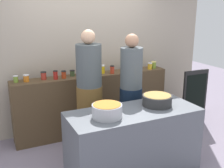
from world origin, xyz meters
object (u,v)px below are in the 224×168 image
at_px(preserve_jar_4, 64,75).
at_px(preserve_jar_11, 150,66).
at_px(preserve_jar_6, 80,71).
at_px(chalkboard_sign, 195,98).
at_px(preserve_jar_9, 124,67).
at_px(preserve_jar_0, 16,79).
at_px(preserve_jar_3, 56,75).
at_px(preserve_jar_5, 72,73).
at_px(preserve_jar_10, 131,68).
at_px(preserve_jar_2, 44,76).
at_px(cook_with_tongs, 90,97).
at_px(cook_in_cap, 131,98).
at_px(preserve_jar_7, 102,69).
at_px(preserve_jar_12, 154,65).
at_px(cooking_pot_left, 107,111).
at_px(cooking_pot_center, 157,100).
at_px(preserve_jar_8, 112,70).
at_px(preserve_jar_1, 26,78).

distance_m(preserve_jar_4, preserve_jar_11, 1.60).
relative_size(preserve_jar_6, chalkboard_sign, 0.13).
bearing_deg(preserve_jar_9, preserve_jar_0, 179.22).
xyz_separation_m(preserve_jar_0, preserve_jar_3, (0.59, -0.07, 0.02)).
bearing_deg(preserve_jar_4, preserve_jar_5, 26.83).
xyz_separation_m(preserve_jar_5, preserve_jar_10, (1.05, -0.10, 0.01)).
bearing_deg(preserve_jar_4, preserve_jar_2, 168.15).
xyz_separation_m(preserve_jar_6, cook_with_tongs, (-0.07, -0.60, -0.26)).
xyz_separation_m(preserve_jar_0, preserve_jar_4, (0.72, -0.07, 0.01)).
bearing_deg(cook_in_cap, preserve_jar_7, 97.37).
xyz_separation_m(preserve_jar_2, preserve_jar_12, (2.01, -0.06, 0.00)).
xyz_separation_m(preserve_jar_4, cooking_pot_left, (0.12, -1.40, -0.14)).
height_order(preserve_jar_0, cooking_pot_center, preserve_jar_0).
distance_m(preserve_jar_9, cook_with_tongs, 1.07).
bearing_deg(preserve_jar_12, preserve_jar_10, -177.74).
bearing_deg(cook_with_tongs, preserve_jar_8, 39.04).
height_order(preserve_jar_2, cooking_pot_left, preserve_jar_2).
relative_size(preserve_jar_1, preserve_jar_10, 0.87).
bearing_deg(preserve_jar_4, cook_in_cap, -43.98).
xyz_separation_m(preserve_jar_12, chalkboard_sign, (0.58, -0.51, -0.57)).
distance_m(preserve_jar_6, chalkboard_sign, 2.15).
bearing_deg(preserve_jar_12, cooking_pot_center, -121.75).
relative_size(preserve_jar_12, cooking_pot_center, 0.33).
height_order(preserve_jar_0, cook_with_tongs, cook_with_tongs).
relative_size(preserve_jar_1, cooking_pot_left, 0.31).
distance_m(preserve_jar_2, preserve_jar_6, 0.61).
distance_m(preserve_jar_0, preserve_jar_1, 0.15).
bearing_deg(preserve_jar_7, preserve_jar_2, 179.41).
bearing_deg(preserve_jar_11, preserve_jar_12, 18.02).
distance_m(preserve_jar_5, chalkboard_sign, 2.27).
relative_size(cooking_pot_center, chalkboard_sign, 0.38).
distance_m(preserve_jar_1, cook_in_cap, 1.62).
height_order(preserve_jar_11, cooking_pot_center, preserve_jar_11).
distance_m(preserve_jar_12, cook_with_tongs, 1.59).
distance_m(preserve_jar_0, cooking_pot_left, 1.70).
distance_m(preserve_jar_6, cook_with_tongs, 0.66).
height_order(preserve_jar_2, preserve_jar_11, preserve_jar_2).
distance_m(cooking_pot_center, cook_in_cap, 0.57).
relative_size(cook_in_cap, chalkboard_sign, 1.71).
relative_size(preserve_jar_8, preserve_jar_9, 0.99).
distance_m(preserve_jar_9, preserve_jar_11, 0.51).
bearing_deg(preserve_jar_5, cook_in_cap, -53.53).
height_order(cooking_pot_left, cook_with_tongs, cook_with_tongs).
xyz_separation_m(preserve_jar_5, preserve_jar_8, (0.67, -0.11, 0.02)).
xyz_separation_m(preserve_jar_12, cook_with_tongs, (-1.47, -0.53, -0.26)).
bearing_deg(preserve_jar_10, cooking_pot_center, -104.17).
bearing_deg(preserve_jar_9, preserve_jar_4, -177.52).
distance_m(cooking_pot_left, cook_in_cap, 0.93).
distance_m(preserve_jar_11, cooking_pot_center, 1.48).
distance_m(preserve_jar_0, preserve_jar_6, 1.03).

